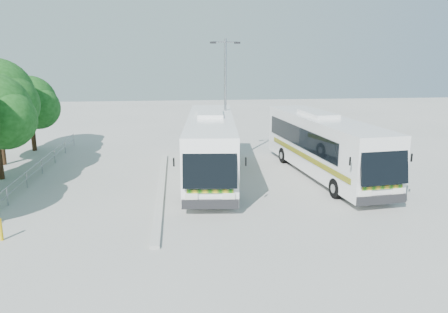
{
  "coord_description": "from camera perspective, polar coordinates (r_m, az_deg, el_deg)",
  "views": [
    {
      "loc": [
        -1.26,
        -22.21,
        7.61
      ],
      "look_at": [
        1.3,
        1.61,
        1.91
      ],
      "focal_mm": 35.0,
      "sensor_mm": 36.0,
      "label": 1
    }
  ],
  "objects": [
    {
      "name": "lamppost",
      "position": [
        29.9,
        0.16,
        7.82
      ],
      "size": [
        2.06,
        0.7,
        8.53
      ],
      "rotation": [
        0.0,
        0.0,
        0.25
      ],
      "color": "#96999E",
      "rests_on": "ground"
    },
    {
      "name": "coach_adjacent",
      "position": [
        27.99,
        12.92,
        1.55
      ],
      "size": [
        4.25,
        13.6,
        3.71
      ],
      "rotation": [
        0.0,
        0.0,
        0.12
      ],
      "color": "silver",
      "rests_on": "ground"
    },
    {
      "name": "railing",
      "position": [
        28.47,
        -23.81,
        -1.75
      ],
      "size": [
        0.06,
        22.0,
        1.0
      ],
      "color": "gray",
      "rests_on": "ground"
    },
    {
      "name": "coach_main",
      "position": [
        26.89,
        -1.76,
        1.48
      ],
      "size": [
        3.86,
        13.77,
        3.77
      ],
      "rotation": [
        0.0,
        0.0,
        -0.08
      ],
      "color": "white",
      "rests_on": "ground"
    },
    {
      "name": "bollard",
      "position": [
        20.53,
        -27.13,
        -8.49
      ],
      "size": [
        0.17,
        0.17,
        0.96
      ],
      "primitive_type": "cylinder",
      "rotation": [
        0.0,
        0.0,
        -0.31
      ],
      "color": "#C69E0B",
      "rests_on": "ground"
    },
    {
      "name": "ground",
      "position": [
        23.51,
        -2.73,
        -5.52
      ],
      "size": [
        100.0,
        100.0,
        0.0
      ],
      "primitive_type": "plane",
      "color": "#A9A9A4",
      "rests_on": "ground"
    },
    {
      "name": "tree_far_e",
      "position": [
        37.46,
        -23.92,
        6.54
      ],
      "size": [
        4.54,
        4.28,
        5.92
      ],
      "color": "#382314",
      "rests_on": "ground"
    },
    {
      "name": "kerb_divider",
      "position": [
        25.37,
        -8.22,
        -4.03
      ],
      "size": [
        0.4,
        16.0,
        0.15
      ],
      "primitive_type": "cube",
      "color": "#B2B2AD",
      "rests_on": "ground"
    }
  ]
}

